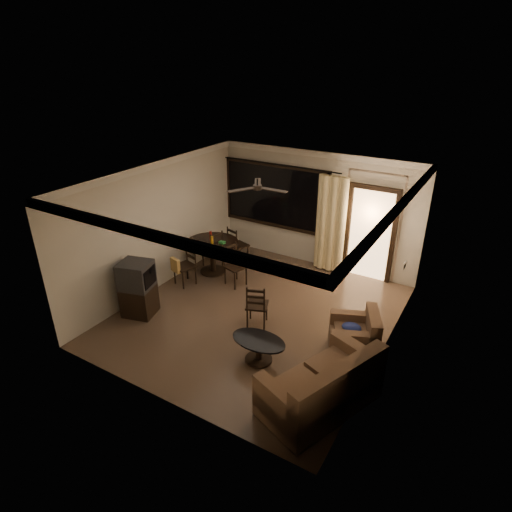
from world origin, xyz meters
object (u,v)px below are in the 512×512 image
Objects in this scene: tv_cabinet at (138,289)px; coffee_table at (259,347)px; dining_chair_north at (238,252)px; dining_table at (212,248)px; side_chair at (257,312)px; sofa at (323,389)px; dining_chair_south at (185,272)px; dining_chair_east at (235,273)px; dining_chair_west at (213,256)px; armchair at (356,337)px.

coffee_table is (2.79, -0.03, -0.29)m from tv_cabinet.
dining_chair_north is 3.85m from coffee_table.
coffee_table is (2.61, -2.27, -0.33)m from dining_table.
coffee_table is at bearing 101.02° from side_chair.
dining_chair_north reaches higher than side_chair.
dining_table reaches higher than sofa.
tv_cabinet is at bearing 98.93° from dining_chair_north.
dining_chair_south reaches higher than side_chair.
sofa is (3.98, -2.74, -0.23)m from dining_table.
dining_chair_east is (0.80, -0.24, -0.33)m from dining_table.
side_chair is at bearing 5.88° from tv_cabinet.
tv_cabinet is at bearing 0.29° from side_chair.
dining_table is 1.31× the size of dining_chair_north.
dining_chair_west is 0.48× the size of sofa.
sofa is (3.18, -2.50, 0.10)m from dining_chair_east.
dining_chair_west is 1.00× the size of dining_chair_south.
sofa is at bearing -22.52° from tv_cabinet.
tv_cabinet reaches higher than armchair.
sofa is (4.15, -2.98, 0.10)m from dining_chair_west.
armchair is (3.96, -1.22, -0.28)m from dining_table.
armchair is at bearing 87.16° from dining_chair_west.
dining_chair_west is 0.65m from dining_chair_north.
tv_cabinet reaches higher than dining_chair_south.
dining_chair_south is at bearing 176.60° from sofa.
sofa is (4.16, -0.50, -0.20)m from tv_cabinet.
side_chair is at bearing 160.58° from armchair.
dining_table reaches higher than dining_chair_south.
dining_chair_east is 1.05× the size of side_chair.
dining_chair_north is 1.05× the size of side_chair.
dining_chair_west is at bearing -57.11° from side_chair.
dining_chair_north is at bearing 159.04° from dining_chair_west.
dining_chair_east is at bearing -16.74° from dining_table.
sofa reaches higher than dining_chair_east.
tv_cabinet is at bearing 179.34° from coffee_table.
armchair reaches higher than coffee_table.
dining_chair_north is (0.22, 0.75, -0.33)m from dining_table.
dining_chair_north is at bearing 92.05° from dining_chair_south.
sofa is at bearing -34.55° from dining_table.
dining_chair_south is at bearing 152.66° from coffee_table.
tv_cabinet is (-0.01, -2.48, 0.29)m from dining_chair_west.
armchair is at bearing -90.62° from dining_chair_east.
dining_chair_west is at bearing 74.15° from tv_cabinet.
dining_chair_south is at bearing 92.05° from dining_chair_north.
tv_cabinet reaches higher than dining_table.
dining_chair_north is at bearing 66.65° from tv_cabinet.
dining_table is 0.85m from dining_chair_north.
side_chair is at bearing 147.31° from dining_chair_north.
tv_cabinet reaches higher than dining_chair_north.
side_chair reaches higher than armchair.
tv_cabinet is (-0.98, -2.00, 0.29)m from dining_chair_east.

